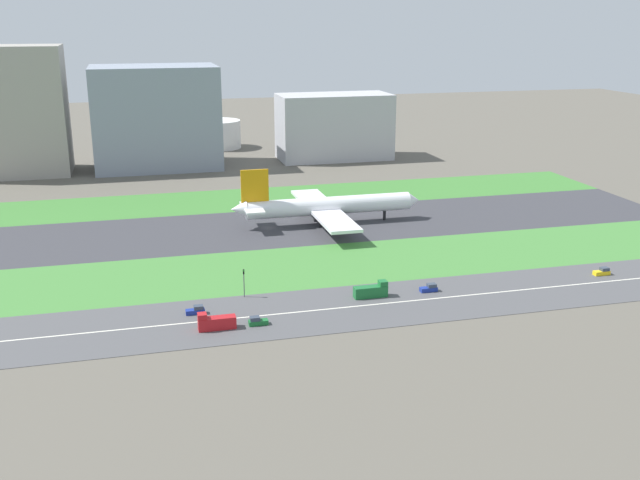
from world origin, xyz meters
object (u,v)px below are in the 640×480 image
(airliner, at_px, (324,206))
(car_3, at_px, (429,288))
(truck_0, at_px, (216,322))
(truck_1, at_px, (372,291))
(car_5, at_px, (196,310))
(hangar_building, at_px, (156,117))
(car_1, at_px, (602,272))
(traffic_light, at_px, (244,281))
(office_tower, at_px, (334,127))
(fuel_tank_west, at_px, (217,134))
(car_2, at_px, (257,321))
(terminal_building, at_px, (13,111))

(airliner, bearing_deg, car_3, -82.03)
(truck_0, height_order, truck_1, same)
(car_3, relative_size, truck_1, 0.52)
(car_5, xyz_separation_m, hangar_building, (0.20, 182.00, 21.97))
(car_1, bearing_deg, traffic_light, 175.24)
(truck_0, bearing_deg, office_tower, -112.83)
(traffic_light, relative_size, office_tower, 0.13)
(airliner, xyz_separation_m, fuel_tank_west, (-16.58, 159.00, 1.03))
(traffic_light, xyz_separation_m, fuel_tank_west, (19.94, 219.01, 2.97))
(airliner, distance_m, office_tower, 119.64)
(airliner, bearing_deg, truck_0, -120.38)
(airliner, distance_m, car_2, 86.23)
(truck_0, xyz_separation_m, terminal_building, (-63.69, 192.00, 25.89))
(traffic_light, bearing_deg, car_5, -147.70)
(car_3, xyz_separation_m, hangar_building, (-58.48, 182.00, 21.97))
(airliner, distance_m, car_1, 90.57)
(car_3, distance_m, fuel_tank_west, 228.58)
(terminal_building, bearing_deg, truck_1, -60.37)
(hangar_building, bearing_deg, traffic_light, -85.91)
(terminal_building, distance_m, fuel_tank_west, 105.15)
(car_5, height_order, fuel_tank_west, fuel_tank_west)
(car_5, height_order, office_tower, office_tower)
(truck_1, distance_m, terminal_building, 210.97)
(car_3, relative_size, traffic_light, 0.61)
(car_3, bearing_deg, traffic_light, 170.15)
(car_2, xyz_separation_m, truck_1, (30.45, 10.00, 0.75))
(terminal_building, distance_m, office_tower, 145.01)
(truck_0, bearing_deg, hangar_building, -89.04)
(traffic_light, distance_m, office_tower, 188.50)
(car_5, distance_m, hangar_building, 183.32)
(airliner, bearing_deg, hangar_building, 113.24)
(airliner, relative_size, truck_1, 7.74)
(truck_0, relative_size, truck_1, 1.00)
(truck_0, relative_size, hangar_building, 0.15)
(car_5, distance_m, office_tower, 201.09)
(car_3, relative_size, car_2, 1.00)
(terminal_building, xyz_separation_m, office_tower, (144.51, 0.00, -11.97))
(car_1, height_order, traffic_light, traffic_light)
(car_3, distance_m, truck_1, 15.46)
(truck_1, height_order, traffic_light, traffic_light)
(car_1, distance_m, terminal_building, 249.80)
(truck_0, distance_m, traffic_light, 20.38)
(car_5, bearing_deg, truck_1, -0.00)
(car_2, height_order, fuel_tank_west, fuel_tank_west)
(car_1, xyz_separation_m, hangar_building, (-108.55, 182.00, 21.97))
(car_2, bearing_deg, airliner, -115.00)
(car_5, relative_size, terminal_building, 0.08)
(car_5, height_order, terminal_building, terminal_building)
(car_3, distance_m, car_2, 46.96)
(car_1, distance_m, office_tower, 184.23)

